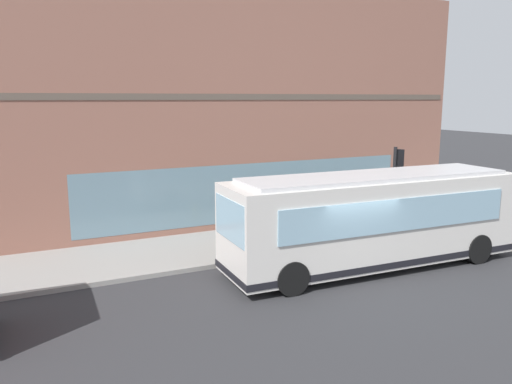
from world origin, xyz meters
The scene contains 9 objects.
ground centered at (0.00, 0.00, 0.00)m, with size 120.00×120.00×0.00m, color #2D2D30.
sidewalk_curb centered at (4.62, 0.00, 0.07)m, with size 4.04×40.00×0.15m, color gray.
building_corner centered at (9.74, 0.00, 4.99)m, with size 6.26×20.77×10.00m.
city_bus_nearside centered at (0.56, -1.42, 1.55)m, with size 2.93×10.13×3.07m.
traffic_light_near_corner centered at (3.02, -4.48, 2.56)m, with size 0.32×0.49×3.46m.
fire_hydrant centered at (4.50, 1.80, 0.51)m, with size 0.35×0.35×0.74m.
pedestrian_near_building_entrance centered at (3.27, -2.38, 1.06)m, with size 0.32×0.32×1.59m.
pedestrian_near_hydrant centered at (4.62, -8.41, 1.18)m, with size 0.32×0.32×1.78m.
newspaper_vending_box centered at (4.98, -3.89, 0.60)m, with size 0.44×0.42×0.90m.
Camera 1 is at (-12.16, 9.04, 5.45)m, focal length 35.68 mm.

